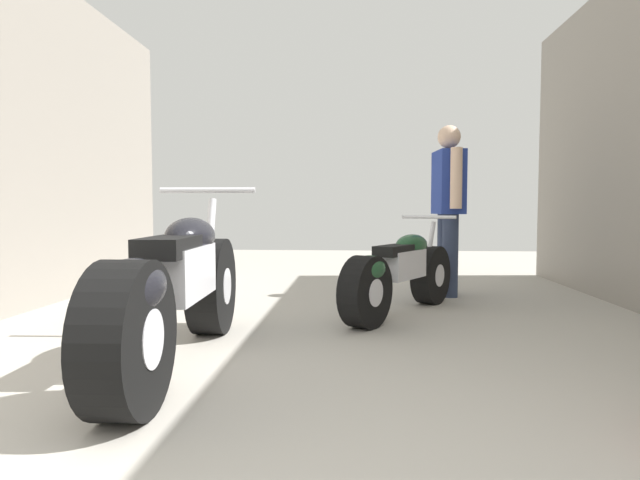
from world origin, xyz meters
TOP-DOWN VIEW (x-y plane):
  - ground_plane at (0.00, 3.09)m, footprint 14.82×14.82m
  - motorcycle_maroon_cruiser at (-0.78, 2.12)m, footprint 0.66×2.23m
  - motorcycle_black_naked at (0.58, 3.68)m, footprint 1.06×1.62m
  - mechanic_in_blue at (1.15, 4.74)m, footprint 0.29×0.70m

SIDE VIEW (x-z plane):
  - ground_plane at x=0.00m, z-range 0.00..0.00m
  - motorcycle_black_naked at x=0.58m, z-range -0.07..0.76m
  - motorcycle_maroon_cruiser at x=-0.78m, z-range -0.08..0.96m
  - mechanic_in_blue at x=1.15m, z-range 0.11..1.85m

